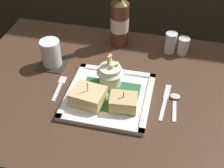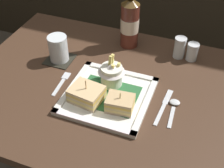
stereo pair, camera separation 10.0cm
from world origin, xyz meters
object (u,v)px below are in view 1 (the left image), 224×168
beer_bottle (120,20)px  pepper_shaker (183,47)px  fries_cup (110,72)px  knife (165,100)px  water_glass (51,54)px  fork (59,87)px  sandwich_half_right (123,102)px  spoon (175,100)px  sandwich_half_left (88,96)px  salt_shaker (170,44)px  dining_table (115,121)px  square_plate (109,96)px

beer_bottle → pepper_shaker: 0.27m
fries_cup → knife: size_ratio=0.65×
water_glass → fork: bearing=-58.9°
sandwich_half_right → spoon: size_ratio=0.73×
fries_cup → water_glass: 0.25m
sandwich_half_left → beer_bottle: 0.37m
fork → salt_shaker: (0.35, 0.30, 0.04)m
sandwich_half_right → knife: sandwich_half_right is taller
fries_cup → knife: 0.20m
sandwich_half_right → water_glass: bearing=150.7°
beer_bottle → spoon: 0.39m
sandwich_half_left → fries_cup: fries_cup is taller
sandwich_half_left → spoon: bearing=15.6°
beer_bottle → pepper_shaker: (0.25, -0.01, -0.08)m
dining_table → sandwich_half_right: 0.22m
fries_cup → knife: (0.19, -0.03, -0.06)m
square_plate → fries_cup: size_ratio=2.47×
fries_cup → beer_bottle: beer_bottle is taller
square_plate → fork: 0.18m
dining_table → fries_cup: 0.23m
fries_cup → salt_shaker: (0.18, 0.25, -0.02)m
beer_bottle → spoon: size_ratio=2.33×
dining_table → spoon: spoon is taller
dining_table → knife: bearing=-6.8°
fries_cup → fork: bearing=-164.9°
square_plate → sandwich_half_left: size_ratio=2.48×
spoon → pepper_shaker: bearing=88.4°
dining_table → pepper_shaker: 0.39m
square_plate → beer_bottle: beer_bottle is taller
dining_table → knife: (0.17, -0.02, 0.17)m
dining_table → sandwich_half_right: (0.05, -0.09, 0.20)m
beer_bottle → fork: 0.36m
salt_shaker → pepper_shaker: (0.05, 0.00, -0.01)m
beer_bottle → knife: (0.22, -0.29, -0.11)m
fork → knife: 0.36m
spoon → water_glass: bearing=168.3°
sandwich_half_right → water_glass: size_ratio=0.92×
dining_table → spoon: (0.20, -0.02, 0.17)m
pepper_shaker → dining_table: bearing=-129.2°
spoon → fork: bearing=-177.1°
square_plate → knife: 0.19m
square_plate → water_glass: bearing=152.8°
fork → sandwich_half_left: bearing=-24.4°
sandwich_half_right → pepper_shaker: (0.16, 0.35, -0.00)m
sandwich_half_left → fries_cup: bearing=64.8°
square_plate → spoon: size_ratio=2.24×
dining_table → spoon: 0.27m
square_plate → fork: size_ratio=2.20×
beer_bottle → salt_shaker: bearing=-3.0°
sandwich_half_right → salt_shaker: bearing=72.0°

